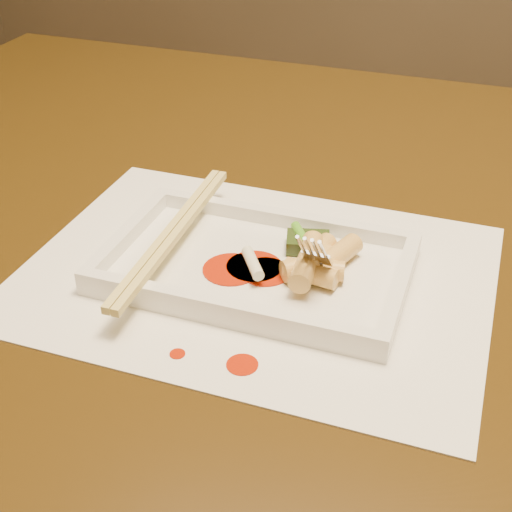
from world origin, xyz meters
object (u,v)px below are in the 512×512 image
(chopstick_a, at_px, (169,232))
(table, at_px, (364,313))
(placemat, at_px, (256,274))
(plate_base, at_px, (256,269))
(fork, at_px, (346,194))

(chopstick_a, bearing_deg, table, 33.45)
(placemat, bearing_deg, table, 52.99)
(placemat, height_order, plate_base, plate_base)
(placemat, bearing_deg, fork, 14.42)
(chopstick_a, bearing_deg, plate_base, 0.00)
(chopstick_a, bearing_deg, fork, 6.75)
(table, relative_size, plate_base, 5.38)
(plate_base, xyz_separation_m, fork, (0.07, 0.02, 0.08))
(placemat, relative_size, fork, 2.86)
(table, bearing_deg, fork, -97.17)
(fork, bearing_deg, plate_base, -165.58)
(placemat, bearing_deg, chopstick_a, 180.00)
(placemat, bearing_deg, plate_base, 0.00)
(table, relative_size, placemat, 3.50)
(table, relative_size, chopstick_a, 5.83)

